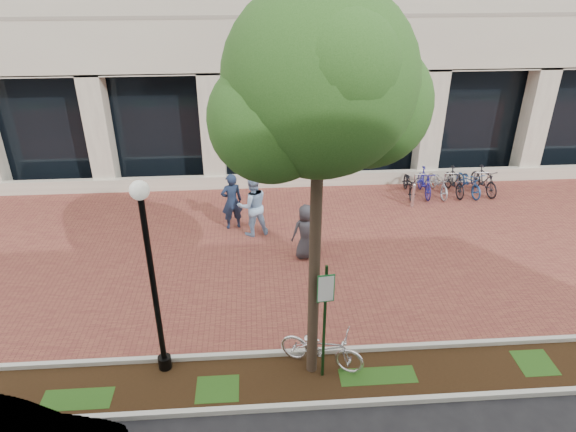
{
  "coord_description": "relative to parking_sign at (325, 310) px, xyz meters",
  "views": [
    {
      "loc": [
        -0.56,
        -13.07,
        7.97
      ],
      "look_at": [
        0.32,
        -0.8,
        1.52
      ],
      "focal_mm": 32.0,
      "sensor_mm": 36.0,
      "label": 1
    }
  ],
  "objects": [
    {
      "name": "bollard",
      "position": [
        4.13,
        7.63,
        -1.27
      ],
      "size": [
        0.12,
        0.12,
        0.88
      ],
      "color": "silver",
      "rests_on": "ground"
    },
    {
      "name": "ground",
      "position": [
        -0.73,
        5.17,
        -1.72
      ],
      "size": [
        120.0,
        120.0,
        0.0
      ],
      "primitive_type": "plane",
      "color": "black",
      "rests_on": "ground"
    },
    {
      "name": "curb_street_side",
      "position": [
        -0.73,
        -0.83,
        -1.66
      ],
      "size": [
        40.0,
        0.12,
        0.12
      ],
      "primitive_type": "cube",
      "color": "beige",
      "rests_on": "ground"
    },
    {
      "name": "pedestrian_left",
      "position": [
        -2.01,
        6.6,
        -0.79
      ],
      "size": [
        0.77,
        0.6,
        1.86
      ],
      "primitive_type": "imported",
      "rotation": [
        0.0,
        0.0,
        3.4
      ],
      "color": "#1B2743",
      "rests_on": "ground"
    },
    {
      "name": "planting_strip",
      "position": [
        -0.73,
        -0.08,
        -1.71
      ],
      "size": [
        40.0,
        1.5,
        0.01
      ],
      "primitive_type": "cube",
      "color": "black",
      "rests_on": "ground"
    },
    {
      "name": "parking_sign",
      "position": [
        0.0,
        0.0,
        0.0
      ],
      "size": [
        0.34,
        0.07,
        2.74
      ],
      "rotation": [
        0.0,
        0.0,
        0.1
      ],
      "color": "#123313",
      "rests_on": "ground"
    },
    {
      "name": "locked_bicycle",
      "position": [
        0.02,
        0.32,
        -1.23
      ],
      "size": [
        1.94,
        1.33,
        0.96
      ],
      "primitive_type": "imported",
      "rotation": [
        0.0,
        0.0,
        1.15
      ],
      "color": "silver",
      "rests_on": "ground"
    },
    {
      "name": "lamppost",
      "position": [
        -3.32,
        0.47,
        0.74
      ],
      "size": [
        0.36,
        0.36,
        4.36
      ],
      "color": "black",
      "rests_on": "ground"
    },
    {
      "name": "bike_rack_cluster",
      "position": [
        5.62,
        8.58,
        -1.25
      ],
      "size": [
        3.49,
        1.75,
        0.98
      ],
      "rotation": [
        0.0,
        0.0,
        0.03
      ],
      "color": "black",
      "rests_on": "ground"
    },
    {
      "name": "pedestrian_mid",
      "position": [
        -1.37,
        6.15,
        -0.73
      ],
      "size": [
        1.11,
        0.96,
        1.97
      ],
      "primitive_type": "imported",
      "rotation": [
        0.0,
        0.0,
        3.4
      ],
      "color": "#93B5DB",
      "rests_on": "ground"
    },
    {
      "name": "pedestrian_right",
      "position": [
        0.12,
        4.68,
        -0.89
      ],
      "size": [
        0.9,
        0.69,
        1.65
      ],
      "primitive_type": "imported",
      "rotation": [
        0.0,
        0.0,
        3.37
      ],
      "color": "#2C2B30",
      "rests_on": "ground"
    },
    {
      "name": "street_tree",
      "position": [
        -0.15,
        0.23,
        4.18
      ],
      "size": [
        3.77,
        3.14,
        7.68
      ],
      "color": "#453527",
      "rests_on": "ground"
    },
    {
      "name": "curb_plaza_side",
      "position": [
        -0.73,
        0.67,
        -1.66
      ],
      "size": [
        40.0,
        0.12,
        0.12
      ],
      "primitive_type": "cube",
      "color": "beige",
      "rests_on": "ground"
    },
    {
      "name": "brick_plaza",
      "position": [
        -0.73,
        5.17,
        -1.71
      ],
      "size": [
        40.0,
        9.0,
        0.01
      ],
      "primitive_type": "cube",
      "color": "brown",
      "rests_on": "ground"
    }
  ]
}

